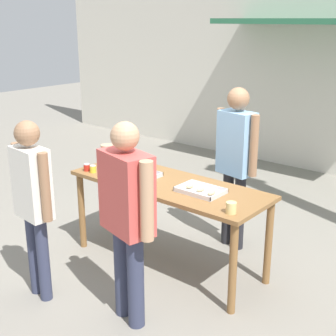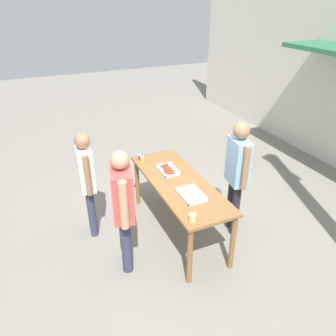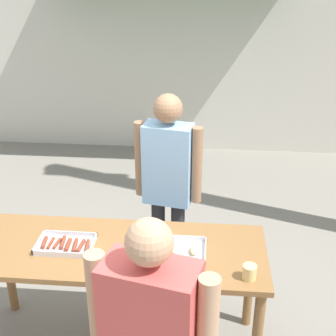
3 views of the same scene
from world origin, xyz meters
The scene contains 5 objects.
serving_table centered at (0.00, 0.00, 0.78)m, with size 2.07×0.75×0.89m.
food_tray_sausages centered at (-0.35, -0.02, 0.91)m, with size 0.39×0.26×0.04m.
food_tray_buns centered at (0.41, -0.01, 0.91)m, with size 0.42×0.29×0.05m.
beer_cup centered at (0.89, -0.25, 0.94)m, with size 0.09×0.09×0.10m.
person_server_behind_table centered at (0.29, 0.77, 1.07)m, with size 0.55×0.28×1.77m.
Camera 3 is at (0.59, -2.64, 2.78)m, focal length 50.00 mm.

